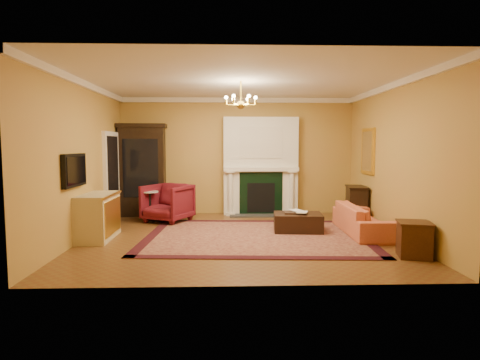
{
  "coord_description": "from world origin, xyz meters",
  "views": [
    {
      "loc": [
        -0.27,
        -7.71,
        1.79
      ],
      "look_at": [
        -0.01,
        0.3,
        1.09
      ],
      "focal_mm": 30.0,
      "sensor_mm": 36.0,
      "label": 1
    }
  ],
  "objects_px": {
    "console_table": "(356,204)",
    "end_table": "(414,240)",
    "commode": "(98,216)",
    "coral_sofa": "(364,214)",
    "pedestal_table": "(150,204)",
    "china_cabinet": "(143,172)",
    "wingback_armchair": "(168,201)",
    "leather_ottoman": "(298,222)"
  },
  "relations": [
    {
      "from": "console_table",
      "to": "end_table",
      "type": "bearing_deg",
      "value": -82.14
    },
    {
      "from": "wingback_armchair",
      "to": "commode",
      "type": "bearing_deg",
      "value": -94.84
    },
    {
      "from": "end_table",
      "to": "console_table",
      "type": "bearing_deg",
      "value": 88.88
    },
    {
      "from": "china_cabinet",
      "to": "end_table",
      "type": "height_order",
      "value": "china_cabinet"
    },
    {
      "from": "china_cabinet",
      "to": "pedestal_table",
      "type": "bearing_deg",
      "value": -70.8
    },
    {
      "from": "coral_sofa",
      "to": "leather_ottoman",
      "type": "bearing_deg",
      "value": 81.4
    },
    {
      "from": "commode",
      "to": "coral_sofa",
      "type": "relative_size",
      "value": 0.58
    },
    {
      "from": "commode",
      "to": "leather_ottoman",
      "type": "xyz_separation_m",
      "value": [
        3.93,
        0.52,
        -0.24
      ]
    },
    {
      "from": "console_table",
      "to": "leather_ottoman",
      "type": "height_order",
      "value": "console_table"
    },
    {
      "from": "china_cabinet",
      "to": "pedestal_table",
      "type": "distance_m",
      "value": 1.12
    },
    {
      "from": "commode",
      "to": "coral_sofa",
      "type": "height_order",
      "value": "commode"
    },
    {
      "from": "commode",
      "to": "console_table",
      "type": "distance_m",
      "value": 5.75
    },
    {
      "from": "end_table",
      "to": "wingback_armchair",
      "type": "bearing_deg",
      "value": 144.33
    },
    {
      "from": "coral_sofa",
      "to": "end_table",
      "type": "height_order",
      "value": "coral_sofa"
    },
    {
      "from": "pedestal_table",
      "to": "coral_sofa",
      "type": "height_order",
      "value": "coral_sofa"
    },
    {
      "from": "commode",
      "to": "console_table",
      "type": "xyz_separation_m",
      "value": [
        5.51,
        1.63,
        -0.03
      ]
    },
    {
      "from": "coral_sofa",
      "to": "end_table",
      "type": "distance_m",
      "value": 1.74
    },
    {
      "from": "wingback_armchair",
      "to": "pedestal_table",
      "type": "xyz_separation_m",
      "value": [
        -0.42,
        0.04,
        -0.07
      ]
    },
    {
      "from": "coral_sofa",
      "to": "end_table",
      "type": "bearing_deg",
      "value": -171.31
    },
    {
      "from": "pedestal_table",
      "to": "leather_ottoman",
      "type": "height_order",
      "value": "pedestal_table"
    },
    {
      "from": "commode",
      "to": "end_table",
      "type": "relative_size",
      "value": 2.13
    },
    {
      "from": "wingback_armchair",
      "to": "commode",
      "type": "xyz_separation_m",
      "value": [
        -1.07,
        -1.71,
        -0.05
      ]
    },
    {
      "from": "end_table",
      "to": "console_table",
      "type": "height_order",
      "value": "console_table"
    },
    {
      "from": "coral_sofa",
      "to": "console_table",
      "type": "height_order",
      "value": "console_table"
    },
    {
      "from": "pedestal_table",
      "to": "coral_sofa",
      "type": "distance_m",
      "value": 4.8
    },
    {
      "from": "pedestal_table",
      "to": "end_table",
      "type": "distance_m",
      "value": 5.76
    },
    {
      "from": "china_cabinet",
      "to": "console_table",
      "type": "distance_m",
      "value": 5.31
    },
    {
      "from": "commode",
      "to": "leather_ottoman",
      "type": "height_order",
      "value": "commode"
    },
    {
      "from": "coral_sofa",
      "to": "end_table",
      "type": "xyz_separation_m",
      "value": [
        0.22,
        -1.72,
        -0.12
      ]
    },
    {
      "from": "wingback_armchair",
      "to": "coral_sofa",
      "type": "relative_size",
      "value": 0.48
    },
    {
      "from": "china_cabinet",
      "to": "commode",
      "type": "bearing_deg",
      "value": -99.63
    },
    {
      "from": "pedestal_table",
      "to": "commode",
      "type": "relative_size",
      "value": 0.62
    },
    {
      "from": "wingback_armchair",
      "to": "coral_sofa",
      "type": "bearing_deg",
      "value": 8.42
    },
    {
      "from": "console_table",
      "to": "wingback_armchair",
      "type": "bearing_deg",
      "value": -172.06
    },
    {
      "from": "china_cabinet",
      "to": "end_table",
      "type": "xyz_separation_m",
      "value": [
        5.12,
        -4.0,
        -0.84
      ]
    },
    {
      "from": "commode",
      "to": "end_table",
      "type": "xyz_separation_m",
      "value": [
        5.45,
        -1.43,
        -0.16
      ]
    },
    {
      "from": "leather_ottoman",
      "to": "end_table",
      "type": "bearing_deg",
      "value": -46.98
    },
    {
      "from": "china_cabinet",
      "to": "console_table",
      "type": "bearing_deg",
      "value": -12.62
    },
    {
      "from": "wingback_armchair",
      "to": "commode",
      "type": "relative_size",
      "value": 0.83
    },
    {
      "from": "wingback_armchair",
      "to": "console_table",
      "type": "bearing_deg",
      "value": 26.24
    },
    {
      "from": "pedestal_table",
      "to": "console_table",
      "type": "xyz_separation_m",
      "value": [
        4.86,
        -0.12,
        -0.02
      ]
    },
    {
      "from": "leather_ottoman",
      "to": "china_cabinet",
      "type": "bearing_deg",
      "value": 155.34
    }
  ]
}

